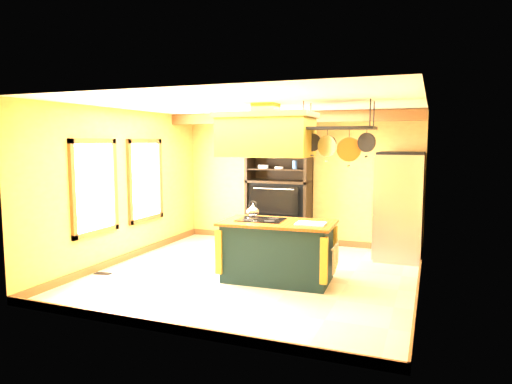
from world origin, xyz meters
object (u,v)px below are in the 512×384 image
Objects in this scene: range_hood at (266,134)px; pot_rack at (339,135)px; hutch at (279,201)px; refrigerator at (399,208)px; kitchen_island at (278,250)px.

range_hood is 1.10m from pot_rack.
hutch is at bearing 103.47° from range_hood.
pot_rack reaches higher than refrigerator.
refrigerator reaches higher than kitchen_island.
range_hood is at bearing 177.44° from kitchen_island.
hutch is (-0.78, 2.43, 0.43)m from kitchen_island.
kitchen_island is 2.59m from hutch.
range_hood is at bearing -76.53° from hutch.
kitchen_island is at bearing 0.20° from range_hood.
pot_rack is at bearing 0.15° from range_hood.
refrigerator is at bearing 49.28° from kitchen_island.
kitchen_island is 1.79m from range_hood.
hutch is (-1.69, 2.43, -1.33)m from pot_rack.
kitchen_island is 1.20× the size of range_hood.
range_hood is 0.63× the size of hutch.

